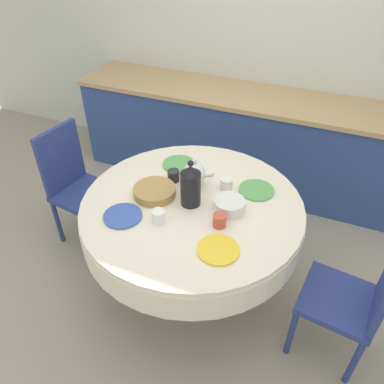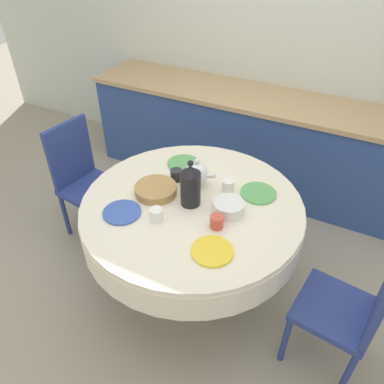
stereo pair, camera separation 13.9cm
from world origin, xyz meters
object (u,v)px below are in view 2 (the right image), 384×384
at_px(chair_left, 354,307).
at_px(chair_right, 83,177).
at_px(coffee_carafe, 191,185).
at_px(teapot, 197,174).

xyz_separation_m(chair_left, chair_right, (-2.04, 0.28, 0.00)).
relative_size(chair_left, chair_right, 1.00).
height_order(chair_right, coffee_carafe, coffee_carafe).
relative_size(chair_right, teapot, 4.56).
relative_size(chair_right, coffee_carafe, 3.07).
bearing_deg(teapot, coffee_carafe, -74.77).
height_order(chair_left, chair_right, same).
relative_size(coffee_carafe, teapot, 1.48).
distance_m(chair_left, coffee_carafe, 1.10).
relative_size(chair_left, coffee_carafe, 3.07).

